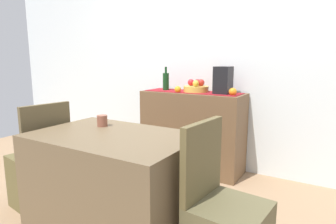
{
  "coord_description": "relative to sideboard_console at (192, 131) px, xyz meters",
  "views": [
    {
      "loc": [
        1.4,
        -1.95,
        1.24
      ],
      "look_at": [
        0.02,
        0.36,
        0.75
      ],
      "focal_mm": 31.04,
      "sensor_mm": 36.0,
      "label": 1
    }
  ],
  "objects": [
    {
      "name": "ground_plane",
      "position": [
        -0.0,
        -0.92,
        -0.45
      ],
      "size": [
        6.4,
        6.4,
        0.02
      ],
      "primitive_type": "cube",
      "color": "#967657",
      "rests_on": "ground"
    },
    {
      "name": "room_wall_rear",
      "position": [
        -0.0,
        0.26,
        0.91
      ],
      "size": [
        6.4,
        0.06,
        2.7
      ],
      "primitive_type": "cube",
      "color": "silver",
      "rests_on": "ground"
    },
    {
      "name": "sideboard_console",
      "position": [
        0.0,
        0.0,
        0.0
      ],
      "size": [
        1.14,
        0.42,
        0.89
      ],
      "primitive_type": "cube",
      "color": "brown",
      "rests_on": "ground"
    },
    {
      "name": "table_runner",
      "position": [
        0.0,
        0.0,
        0.45
      ],
      "size": [
        1.07,
        0.32,
        0.01
      ],
      "primitive_type": "cube",
      "color": "maroon",
      "rests_on": "sideboard_console"
    },
    {
      "name": "fruit_bowl",
      "position": [
        0.04,
        0.0,
        0.48
      ],
      "size": [
        0.27,
        0.27,
        0.06
      ],
      "primitive_type": "cylinder",
      "color": "gold",
      "rests_on": "table_runner"
    },
    {
      "name": "apple_upper",
      "position": [
        0.08,
        0.04,
        0.55
      ],
      "size": [
        0.07,
        0.07,
        0.07
      ],
      "primitive_type": "sphere",
      "color": "red",
      "rests_on": "fruit_bowl"
    },
    {
      "name": "apple_rear",
      "position": [
        0.06,
        -0.05,
        0.55
      ],
      "size": [
        0.07,
        0.07,
        0.07
      ],
      "primitive_type": "sphere",
      "color": "gold",
      "rests_on": "fruit_bowl"
    },
    {
      "name": "apple_front",
      "position": [
        0.02,
        0.07,
        0.55
      ],
      "size": [
        0.07,
        0.07,
        0.07
      ],
      "primitive_type": "sphere",
      "color": "red",
      "rests_on": "fruit_bowl"
    },
    {
      "name": "apple_right",
      "position": [
        -0.03,
        0.02,
        0.55
      ],
      "size": [
        0.07,
        0.07,
        0.07
      ],
      "primitive_type": "sphere",
      "color": "red",
      "rests_on": "fruit_bowl"
    },
    {
      "name": "wine_bottle",
      "position": [
        -0.35,
        0.0,
        0.55
      ],
      "size": [
        0.07,
        0.07,
        0.27
      ],
      "color": "#133A17",
      "rests_on": "sideboard_console"
    },
    {
      "name": "coffee_maker",
      "position": [
        0.35,
        0.0,
        0.58
      ],
      "size": [
        0.16,
        0.18,
        0.28
      ],
      "primitive_type": "cube",
      "color": "black",
      "rests_on": "sideboard_console"
    },
    {
      "name": "orange_loose_mid",
      "position": [
        0.48,
        -0.08,
        0.48
      ],
      "size": [
        0.08,
        0.08,
        0.08
      ],
      "primitive_type": "sphere",
      "color": "orange",
      "rests_on": "sideboard_console"
    },
    {
      "name": "orange_loose_end",
      "position": [
        -0.12,
        -0.13,
        0.48
      ],
      "size": [
        0.07,
        0.07,
        0.07
      ],
      "primitive_type": "sphere",
      "color": "orange",
      "rests_on": "sideboard_console"
    },
    {
      "name": "dining_table",
      "position": [
        0.09,
        -1.42,
        -0.07
      ],
      "size": [
        1.12,
        0.73,
        0.74
      ],
      "primitive_type": "cube",
      "color": "brown",
      "rests_on": "ground"
    },
    {
      "name": "coffee_cup",
      "position": [
        -0.14,
        -1.27,
        0.34
      ],
      "size": [
        0.08,
        0.08,
        0.08
      ],
      "primitive_type": "cylinder",
      "color": "brown",
      "rests_on": "dining_table"
    },
    {
      "name": "chair_near_window",
      "position": [
        -0.73,
        -1.42,
        -0.18
      ],
      "size": [
        0.46,
        0.46,
        0.9
      ],
      "color": "brown",
      "rests_on": "ground"
    }
  ]
}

